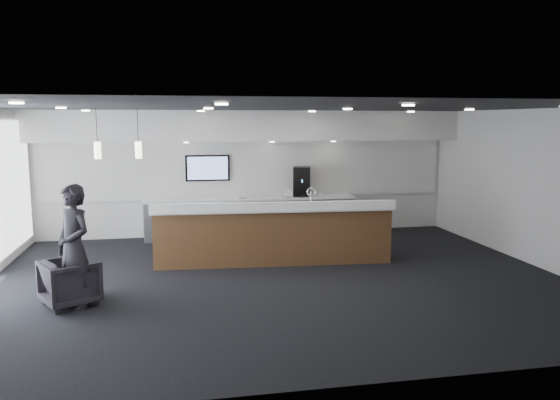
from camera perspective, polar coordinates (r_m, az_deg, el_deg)
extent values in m
plane|color=black|center=(9.74, -0.02, -8.24)|extent=(10.00, 10.00, 0.00)
cube|color=black|center=(9.34, -0.02, 9.69)|extent=(10.00, 8.00, 0.02)
cube|color=silver|center=(13.34, -3.29, 2.82)|extent=(10.00, 0.02, 3.00)
cube|color=silver|center=(11.47, 25.33, 1.13)|extent=(0.02, 8.00, 3.00)
cube|color=silver|center=(12.84, -3.06, 7.74)|extent=(10.00, 0.90, 0.70)
cube|color=silver|center=(13.31, -3.28, 3.23)|extent=(9.80, 0.06, 1.40)
cube|color=#989BA0|center=(13.13, -3.04, -1.89)|extent=(5.00, 0.60, 0.90)
cube|color=white|center=(13.06, -3.06, 0.16)|extent=(5.06, 0.66, 0.05)
cylinder|color=silver|center=(12.69, -11.83, -2.21)|extent=(0.60, 0.02, 0.02)
cylinder|color=silver|center=(12.71, -7.31, -2.09)|extent=(0.60, 0.02, 0.02)
cylinder|color=silver|center=(12.81, -2.85, -1.95)|extent=(0.60, 0.02, 0.02)
cylinder|color=silver|center=(12.99, 1.52, -1.80)|extent=(0.60, 0.02, 0.02)
cylinder|color=silver|center=(13.24, 5.75, -1.64)|extent=(0.60, 0.02, 0.02)
cube|color=black|center=(13.15, -7.58, 3.33)|extent=(1.05, 0.07, 0.62)
cube|color=blue|center=(13.11, -7.57, 3.32)|extent=(0.95, 0.01, 0.54)
cylinder|color=#FAE6C3|center=(10.00, -14.61, 5.04)|extent=(0.12, 0.12, 0.30)
cylinder|color=#FAE6C3|center=(10.07, -18.60, 4.89)|extent=(0.12, 0.12, 0.30)
cube|color=#51361B|center=(10.69, -0.72, -3.84)|extent=(4.60, 0.96, 1.05)
cube|color=white|center=(10.59, -0.72, -0.90)|extent=(4.69, 1.05, 0.06)
cube|color=white|center=(10.22, -0.50, -0.72)|extent=(4.64, 0.45, 0.18)
cylinder|color=silver|center=(10.77, 3.22, 0.16)|extent=(0.04, 0.04, 0.28)
torus|color=silver|center=(10.69, 3.30, 0.86)|extent=(0.19, 0.04, 0.19)
cube|color=black|center=(13.26, 2.29, 1.96)|extent=(0.51, 0.55, 0.72)
cube|color=silver|center=(13.07, 2.54, 0.32)|extent=(0.26, 0.12, 0.02)
cube|color=white|center=(12.91, -3.91, 0.72)|extent=(0.18, 0.04, 0.25)
cube|color=white|center=(13.07, 0.85, 0.75)|extent=(0.16, 0.03, 0.21)
imported|color=black|center=(8.92, -21.07, -8.02)|extent=(1.04, 1.03, 0.70)
imported|color=black|center=(8.66, -20.73, -4.57)|extent=(0.78, 0.80, 1.85)
imported|color=white|center=(13.28, 4.23, 0.58)|extent=(0.09, 0.09, 0.09)
imported|color=white|center=(13.25, 3.65, 0.57)|extent=(0.13, 0.13, 0.09)
imported|color=white|center=(13.21, 3.06, 0.55)|extent=(0.11, 0.11, 0.09)
imported|color=white|center=(13.18, 2.47, 0.54)|extent=(0.12, 0.12, 0.09)
imported|color=white|center=(13.15, 1.88, 0.52)|extent=(0.13, 0.13, 0.09)
imported|color=white|center=(13.12, 1.28, 0.50)|extent=(0.10, 0.10, 0.09)
imported|color=white|center=(13.09, 0.68, 0.49)|extent=(0.13, 0.13, 0.09)
imported|color=white|center=(13.06, 0.08, 0.47)|extent=(0.11, 0.11, 0.09)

